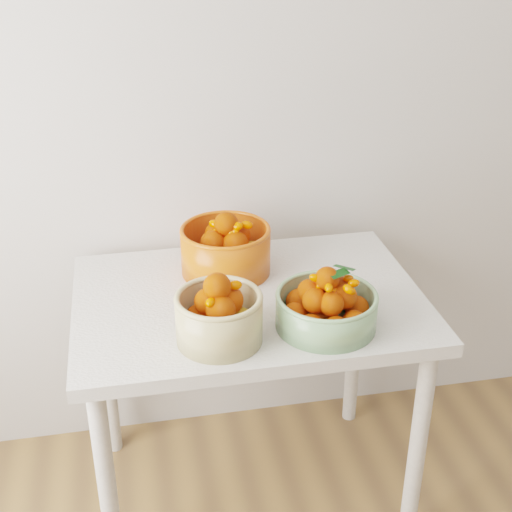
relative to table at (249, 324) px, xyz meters
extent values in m
cube|color=silver|center=(0.35, 0.40, 0.70)|extent=(4.00, 0.04, 2.70)
cube|color=silver|center=(0.00, 0.00, 0.08)|extent=(1.00, 0.70, 0.04)
cylinder|color=silver|center=(-0.44, -0.29, -0.30)|extent=(0.05, 0.05, 0.71)
cylinder|color=silver|center=(0.44, -0.29, -0.30)|extent=(0.05, 0.05, 0.71)
cylinder|color=silver|center=(-0.44, 0.29, -0.30)|extent=(0.05, 0.05, 0.71)
cylinder|color=silver|center=(0.44, 0.29, -0.30)|extent=(0.05, 0.05, 0.71)
cylinder|color=tan|center=(-0.12, -0.21, 0.16)|extent=(0.29, 0.29, 0.13)
torus|color=tan|center=(-0.12, -0.21, 0.22)|extent=(0.29, 0.29, 0.02)
sphere|color=#D1660C|center=(-0.06, -0.20, 0.15)|extent=(0.07, 0.07, 0.07)
sphere|color=#D83700|center=(-0.10, -0.15, 0.15)|extent=(0.07, 0.07, 0.07)
sphere|color=#D83700|center=(-0.16, -0.17, 0.15)|extent=(0.08, 0.08, 0.08)
sphere|color=#D83700|center=(-0.16, -0.24, 0.15)|extent=(0.08, 0.08, 0.08)
sphere|color=#D83700|center=(-0.10, -0.26, 0.15)|extent=(0.08, 0.08, 0.08)
sphere|color=#D83700|center=(-0.12, -0.21, 0.15)|extent=(0.07, 0.07, 0.07)
sphere|color=#D83700|center=(-0.09, -0.19, 0.21)|extent=(0.08, 0.08, 0.08)
sphere|color=#D83700|center=(-0.14, -0.19, 0.21)|extent=(0.07, 0.07, 0.07)
sphere|color=#D83700|center=(-0.12, -0.24, 0.21)|extent=(0.08, 0.08, 0.08)
sphere|color=#D83700|center=(-0.12, -0.20, 0.25)|extent=(0.07, 0.07, 0.07)
ellipsoid|color=#FF4C00|center=(-0.07, -0.20, 0.25)|extent=(0.04, 0.04, 0.03)
ellipsoid|color=#FF4C00|center=(-0.14, -0.24, 0.23)|extent=(0.04, 0.04, 0.03)
cylinder|color=#85B07D|center=(0.17, -0.20, 0.14)|extent=(0.34, 0.34, 0.09)
torus|color=#85B07D|center=(0.17, -0.20, 0.19)|extent=(0.34, 0.34, 0.01)
sphere|color=#D83700|center=(0.26, -0.19, 0.14)|extent=(0.07, 0.07, 0.07)
sphere|color=#D83700|center=(0.23, -0.14, 0.14)|extent=(0.06, 0.06, 0.06)
sphere|color=#D83700|center=(0.17, -0.11, 0.14)|extent=(0.06, 0.06, 0.06)
sphere|color=#D83700|center=(0.11, -0.13, 0.14)|extent=(0.07, 0.07, 0.07)
sphere|color=#D83700|center=(0.09, -0.20, 0.14)|extent=(0.07, 0.07, 0.07)
sphere|color=#D83700|center=(0.11, -0.26, 0.14)|extent=(0.07, 0.07, 0.07)
sphere|color=#D83700|center=(0.18, -0.28, 0.14)|extent=(0.07, 0.07, 0.07)
sphere|color=#D83700|center=(0.23, -0.26, 0.14)|extent=(0.06, 0.06, 0.06)
sphere|color=#D83700|center=(0.17, -0.20, 0.14)|extent=(0.07, 0.07, 0.07)
sphere|color=#D83700|center=(0.21, -0.17, 0.19)|extent=(0.07, 0.07, 0.07)
sphere|color=#D83700|center=(0.17, -0.15, 0.19)|extent=(0.07, 0.07, 0.07)
sphere|color=#D83700|center=(0.13, -0.17, 0.19)|extent=(0.07, 0.07, 0.07)
sphere|color=#D83700|center=(0.13, -0.22, 0.19)|extent=(0.07, 0.07, 0.07)
sphere|color=#D83700|center=(0.17, -0.24, 0.19)|extent=(0.06, 0.06, 0.06)
sphere|color=#D83700|center=(0.22, -0.22, 0.19)|extent=(0.07, 0.07, 0.07)
sphere|color=#D83700|center=(0.17, -0.19, 0.24)|extent=(0.06, 0.06, 0.06)
ellipsoid|color=#FF4C00|center=(0.15, -0.17, 0.21)|extent=(0.04, 0.04, 0.04)
ellipsoid|color=#FF4C00|center=(0.15, -0.19, 0.24)|extent=(0.04, 0.03, 0.03)
ellipsoid|color=#FF4C00|center=(0.18, -0.20, 0.21)|extent=(0.04, 0.04, 0.03)
ellipsoid|color=#FF4C00|center=(0.21, -0.24, 0.23)|extent=(0.04, 0.04, 0.04)
ellipsoid|color=#FF4C00|center=(0.16, -0.16, 0.22)|extent=(0.03, 0.04, 0.03)
ellipsoid|color=#FF4C00|center=(0.16, -0.15, 0.22)|extent=(0.03, 0.04, 0.03)
ellipsoid|color=#FF4C00|center=(0.22, -0.23, 0.22)|extent=(0.04, 0.04, 0.03)
ellipsoid|color=#FF4C00|center=(0.23, -0.18, 0.23)|extent=(0.04, 0.03, 0.03)
ellipsoid|color=#FF4C00|center=(0.16, -0.24, 0.24)|extent=(0.03, 0.04, 0.03)
ellipsoid|color=#FF4C00|center=(0.17, -0.14, 0.21)|extent=(0.03, 0.04, 0.03)
ellipsoid|color=#FF4C00|center=(0.14, -0.19, 0.24)|extent=(0.04, 0.03, 0.03)
ellipsoid|color=#FF4C00|center=(0.24, -0.21, 0.23)|extent=(0.04, 0.03, 0.03)
ellipsoid|color=#FF4C00|center=(0.18, -0.20, 0.22)|extent=(0.04, 0.03, 0.03)
ellipsoid|color=#FF4C00|center=(0.16, -0.20, 0.22)|extent=(0.04, 0.03, 0.04)
cylinder|color=#E44E15|center=(-0.04, 0.16, 0.17)|extent=(0.32, 0.32, 0.14)
torus|color=#E44E15|center=(-0.04, 0.16, 0.24)|extent=(0.32, 0.32, 0.01)
sphere|color=#D1660C|center=(0.04, 0.16, 0.15)|extent=(0.08, 0.08, 0.08)
sphere|color=#D83700|center=(0.00, 0.23, 0.15)|extent=(0.08, 0.08, 0.08)
sphere|color=#D83700|center=(-0.08, 0.23, 0.15)|extent=(0.07, 0.07, 0.07)
sphere|color=#D83700|center=(-0.12, 0.16, 0.15)|extent=(0.08, 0.08, 0.08)
sphere|color=#D83700|center=(-0.09, 0.09, 0.15)|extent=(0.08, 0.08, 0.08)
sphere|color=#D83700|center=(0.00, 0.09, 0.15)|extent=(0.08, 0.08, 0.08)
sphere|color=#D83700|center=(-0.04, 0.16, 0.15)|extent=(0.07, 0.07, 0.07)
sphere|color=#D83700|center=(0.00, 0.18, 0.21)|extent=(0.08, 0.08, 0.08)
sphere|color=#D83700|center=(-0.06, 0.20, 0.21)|extent=(0.08, 0.08, 0.08)
sphere|color=#D83700|center=(-0.08, 0.14, 0.21)|extent=(0.08, 0.08, 0.08)
sphere|color=#D83700|center=(-0.02, 0.12, 0.21)|extent=(0.08, 0.08, 0.08)
sphere|color=#D83700|center=(-0.04, 0.16, 0.26)|extent=(0.07, 0.07, 0.07)
ellipsoid|color=#FF4C00|center=(-0.07, 0.20, 0.24)|extent=(0.05, 0.04, 0.03)
ellipsoid|color=#FF4C00|center=(-0.02, 0.14, 0.24)|extent=(0.04, 0.05, 0.03)
ellipsoid|color=#FF4C00|center=(0.02, 0.15, 0.25)|extent=(0.05, 0.03, 0.03)
ellipsoid|color=#FF4C00|center=(-0.05, 0.15, 0.26)|extent=(0.04, 0.05, 0.04)
ellipsoid|color=#FF4C00|center=(-0.01, 0.14, 0.26)|extent=(0.05, 0.05, 0.04)
ellipsoid|color=#FF4C00|center=(-0.03, 0.14, 0.24)|extent=(0.04, 0.05, 0.04)
ellipsoid|color=#FF4C00|center=(-0.03, 0.17, 0.23)|extent=(0.05, 0.05, 0.03)
ellipsoid|color=#FF4C00|center=(-0.01, 0.14, 0.25)|extent=(0.05, 0.04, 0.03)
ellipsoid|color=#FF4C00|center=(-0.03, 0.16, 0.24)|extent=(0.05, 0.03, 0.04)
ellipsoid|color=#FF4C00|center=(-0.05, 0.17, 0.24)|extent=(0.05, 0.05, 0.04)
ellipsoid|color=#FF4C00|center=(-0.05, 0.16, 0.25)|extent=(0.05, 0.05, 0.03)
ellipsoid|color=#FF4C00|center=(-0.07, 0.16, 0.23)|extent=(0.05, 0.04, 0.04)
ellipsoid|color=#FF4C00|center=(-0.04, 0.16, 0.24)|extent=(0.05, 0.05, 0.04)
camera|label=1|loc=(-0.32, -1.74, 1.14)|focal=50.00mm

